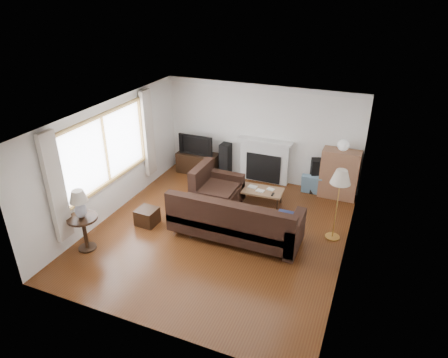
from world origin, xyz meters
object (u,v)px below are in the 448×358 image
at_px(tv_stand, 198,163).
at_px(coffee_table, 261,197).
at_px(floor_lamp, 337,205).
at_px(bookshelf, 339,174).
at_px(sectional_sofa, 235,218).
at_px(side_table, 85,233).

bearing_deg(tv_stand, coffee_table, -25.97).
distance_m(tv_stand, floor_lamp, 4.29).
xyz_separation_m(bookshelf, floor_lamp, (0.19, -1.80, 0.16)).
height_order(sectional_sofa, coffee_table, sectional_sofa).
xyz_separation_m(tv_stand, coffee_table, (2.11, -1.03, -0.08)).
relative_size(tv_stand, sectional_sofa, 0.39).
bearing_deg(side_table, tv_stand, 82.92).
height_order(bookshelf, floor_lamp, floor_lamp).
height_order(tv_stand, sectional_sofa, sectional_sofa).
xyz_separation_m(tv_stand, floor_lamp, (3.88, -1.76, 0.48)).
relative_size(floor_lamp, side_table, 2.14).
relative_size(sectional_sofa, floor_lamp, 1.87).
height_order(bookshelf, coffee_table, bookshelf).
xyz_separation_m(sectional_sofa, floor_lamp, (1.84, 0.73, 0.30)).
bearing_deg(side_table, coffee_table, 48.39).
bearing_deg(coffee_table, sectional_sofa, -95.81).
bearing_deg(bookshelf, tv_stand, -179.35).
xyz_separation_m(tv_stand, side_table, (-0.49, -3.96, 0.08)).
distance_m(bookshelf, side_table, 5.80).
height_order(bookshelf, side_table, bookshelf).
bearing_deg(sectional_sofa, tv_stand, 129.32).
relative_size(bookshelf, floor_lamp, 0.79).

